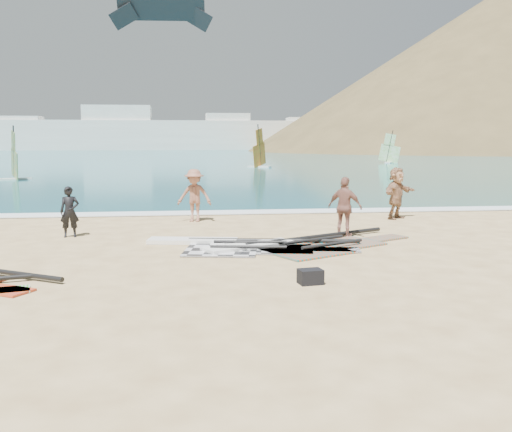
{
  "coord_description": "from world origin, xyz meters",
  "views": [
    {
      "loc": [
        -1.58,
        -10.32,
        2.95
      ],
      "look_at": [
        0.16,
        4.0,
        1.0
      ],
      "focal_mm": 40.0,
      "sensor_mm": 36.0,
      "label": 1
    }
  ],
  "objects": [
    {
      "name": "ground",
      "position": [
        0.0,
        0.0,
        0.0
      ],
      "size": [
        300.0,
        300.0,
        0.0
      ],
      "primitive_type": "plane",
      "color": "#D7B67D",
      "rests_on": "ground"
    },
    {
      "name": "sea",
      "position": [
        0.0,
        132.0,
        0.0
      ],
      "size": [
        300.0,
        240.0,
        0.06
      ],
      "primitive_type": "cube",
      "color": "#0D535F",
      "rests_on": "ground"
    },
    {
      "name": "surf_line",
      "position": [
        0.0,
        12.3,
        0.0
      ],
      "size": [
        300.0,
        1.2,
        0.04
      ],
      "primitive_type": "cube",
      "color": "white",
      "rests_on": "ground"
    },
    {
      "name": "far_town",
      "position": [
        -15.72,
        150.0,
        4.49
      ],
      "size": [
        160.0,
        8.0,
        12.0
      ],
      "color": "white",
      "rests_on": "ground"
    },
    {
      "name": "rig_grey",
      "position": [
        -0.34,
        5.11,
        0.05
      ],
      "size": [
        5.98,
        2.85,
        0.2
      ],
      "rotation": [
        0.0,
        0.0,
        -0.17
      ],
      "color": "black",
      "rests_on": "ground"
    },
    {
      "name": "rig_orange",
      "position": [
        1.44,
        4.9,
        0.05
      ],
      "size": [
        6.27,
        4.2,
        0.2
      ],
      "rotation": [
        0.0,
        0.0,
        0.48
      ],
      "color": "#FF4917",
      "rests_on": "ground"
    },
    {
      "name": "gear_bag_near",
      "position": [
        0.91,
        0.86,
        0.15
      ],
      "size": [
        0.53,
        0.42,
        0.31
      ],
      "primitive_type": "cube",
      "rotation": [
        0.0,
        0.0,
        0.16
      ],
      "color": "black",
      "rests_on": "ground"
    },
    {
      "name": "person_wetsuit",
      "position": [
        -5.11,
        7.31,
        0.77
      ],
      "size": [
        0.61,
        0.44,
        1.54
      ],
      "primitive_type": "imported",
      "rotation": [
        0.0,
        0.0,
        0.13
      ],
      "color": "black",
      "rests_on": "ground"
    },
    {
      "name": "beachgoer_mid",
      "position": [
        -1.32,
        10.15,
        0.95
      ],
      "size": [
        1.35,
        0.96,
        1.89
      ],
      "primitive_type": "imported",
      "rotation": [
        0.0,
        0.0,
        -0.22
      ],
      "color": "#945D48",
      "rests_on": "ground"
    },
    {
      "name": "beachgoer_back",
      "position": [
        3.14,
        6.27,
        0.92
      ],
      "size": [
        1.12,
        1.02,
        1.83
      ],
      "primitive_type": "imported",
      "rotation": [
        0.0,
        0.0,
        2.47
      ],
      "color": "#945F50",
      "rests_on": "ground"
    },
    {
      "name": "beachgoer_right",
      "position": [
        6.16,
        9.97,
        0.96
      ],
      "size": [
        1.76,
        1.55,
        1.93
      ],
      "primitive_type": "imported",
      "rotation": [
        0.0,
        0.0,
        0.66
      ],
      "color": "#A87857",
      "rests_on": "ground"
    },
    {
      "name": "windsurfer_left",
      "position": [
        -13.91,
        32.71,
        1.19
      ],
      "size": [
        2.23,
        2.43,
        3.96
      ],
      "rotation": [
        0.0,
        0.0,
        0.44
      ],
      "color": "white",
      "rests_on": "ground"
    },
    {
      "name": "windsurfer_centre",
      "position": [
        6.0,
        48.92,
        1.31
      ],
      "size": [
        2.47,
        2.57,
        4.54
      ],
      "rotation": [
        0.0,
        0.0,
        -0.59
      ],
      "color": "white",
      "rests_on": "ground"
    },
    {
      "name": "windsurfer_right",
      "position": [
        23.41,
        58.04,
        1.22
      ],
      "size": [
        2.36,
        2.24,
        4.09
      ],
      "rotation": [
        0.0,
        0.0,
        1.01
      ],
      "color": "white",
      "rests_on": "ground"
    },
    {
      "name": "kitesurf_kite",
      "position": [
        -3.6,
        43.29,
        14.27
      ],
      "size": [
        9.27,
        1.44,
        2.82
      ],
      "rotation": [
        0.0,
        0.0,
        -0.06
      ],
      "color": "black",
      "rests_on": "ground"
    }
  ]
}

